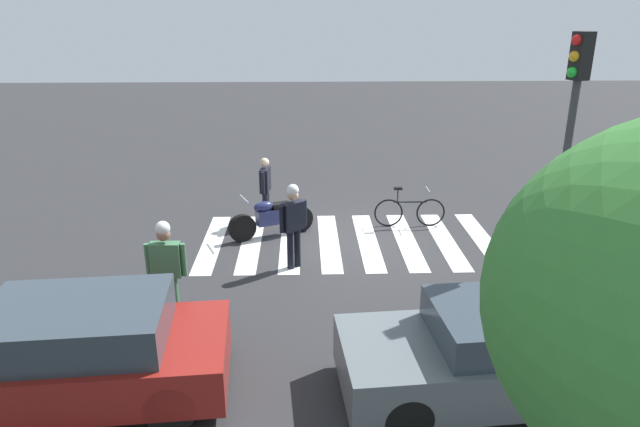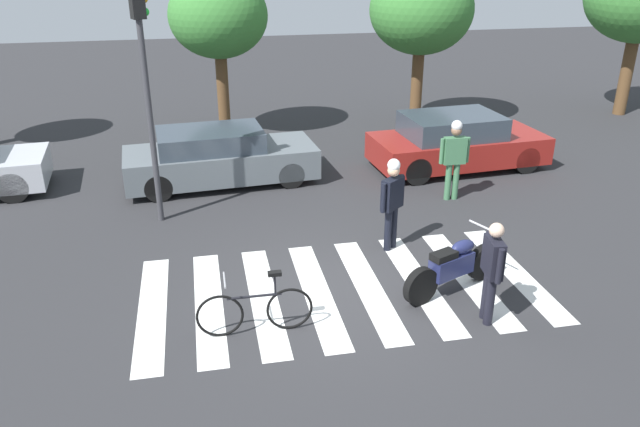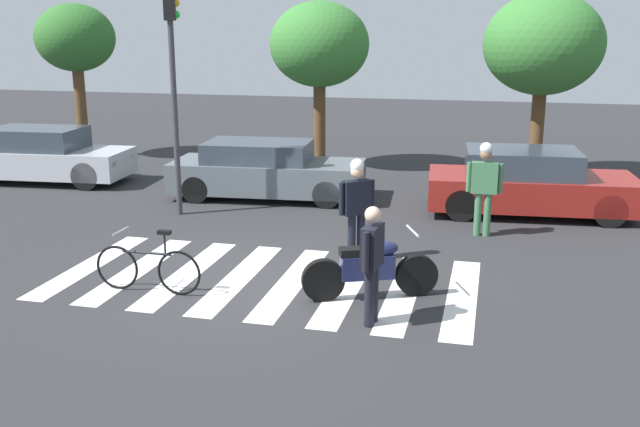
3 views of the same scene
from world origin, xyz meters
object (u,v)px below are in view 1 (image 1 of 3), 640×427
at_px(pedestrian_bystander, 166,264).
at_px(officer_on_foot, 293,220).
at_px(police_motorcycle, 272,218).
at_px(traffic_light_pole, 568,140).
at_px(officer_by_motorcycle, 265,186).
at_px(car_grey_coupe, 507,351).
at_px(car_maroon_wagon, 70,353).
at_px(leaning_bicycle, 409,211).

bearing_deg(pedestrian_bystander, officer_on_foot, -134.97).
height_order(police_motorcycle, traffic_light_pole, traffic_light_pole).
relative_size(officer_by_motorcycle, pedestrian_bystander, 0.90).
bearing_deg(car_grey_coupe, car_maroon_wagon, -0.97).
bearing_deg(officer_on_foot, police_motorcycle, -72.54).
bearing_deg(officer_by_motorcycle, car_maroon_wagon, 71.33).
distance_m(car_maroon_wagon, traffic_light_pole, 7.98).
xyz_separation_m(leaning_bicycle, officer_by_motorcycle, (3.54, -0.39, 0.56)).
xyz_separation_m(pedestrian_bystander, traffic_light_pole, (-6.44, 0.13, 2.10)).
relative_size(pedestrian_bystander, car_grey_coupe, 0.40).
relative_size(leaning_bicycle, car_grey_coupe, 0.38).
bearing_deg(car_maroon_wagon, leaning_bicycle, -132.47).
distance_m(leaning_bicycle, car_grey_coupe, 6.47).
bearing_deg(police_motorcycle, traffic_light_pole, 140.97).
distance_m(officer_on_foot, officer_by_motorcycle, 2.77).
xyz_separation_m(pedestrian_bystander, car_grey_coupe, (-5.10, 2.08, -0.43)).
bearing_deg(officer_by_motorcycle, leaning_bicycle, 173.76).
bearing_deg(officer_by_motorcycle, car_grey_coupe, 118.57).
relative_size(leaning_bicycle, traffic_light_pole, 0.37).
relative_size(police_motorcycle, officer_by_motorcycle, 1.18).
height_order(leaning_bicycle, traffic_light_pole, traffic_light_pole).
relative_size(leaning_bicycle, car_maroon_wagon, 0.39).
bearing_deg(car_maroon_wagon, officer_by_motorcycle, -108.67).
bearing_deg(traffic_light_pole, pedestrian_bystander, -1.18).
bearing_deg(officer_by_motorcycle, pedestrian_bystander, 73.98).
xyz_separation_m(leaning_bicycle, officer_on_foot, (2.81, 2.28, 0.66)).
bearing_deg(traffic_light_pole, officer_by_motorcycle, -44.06).
xyz_separation_m(police_motorcycle, officer_by_motorcycle, (0.19, -0.95, 0.49)).
height_order(leaning_bicycle, officer_on_foot, officer_on_foot).
bearing_deg(police_motorcycle, car_grey_coupe, 120.98).
height_order(police_motorcycle, officer_by_motorcycle, officer_by_motorcycle).
bearing_deg(car_maroon_wagon, traffic_light_pole, -165.89).
height_order(officer_on_foot, traffic_light_pole, traffic_light_pole).
bearing_deg(car_grey_coupe, police_motorcycle, -59.02).
bearing_deg(car_maroon_wagon, police_motorcycle, -113.03).
bearing_deg(leaning_bicycle, car_maroon_wagon, 47.53).
relative_size(police_motorcycle, traffic_light_pole, 0.41).
bearing_deg(car_maroon_wagon, car_grey_coupe, 179.03).
relative_size(police_motorcycle, car_maroon_wagon, 0.44).
bearing_deg(officer_on_foot, leaning_bicycle, -140.95).
bearing_deg(car_grey_coupe, pedestrian_bystander, -22.19).
bearing_deg(leaning_bicycle, officer_by_motorcycle, -6.24).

